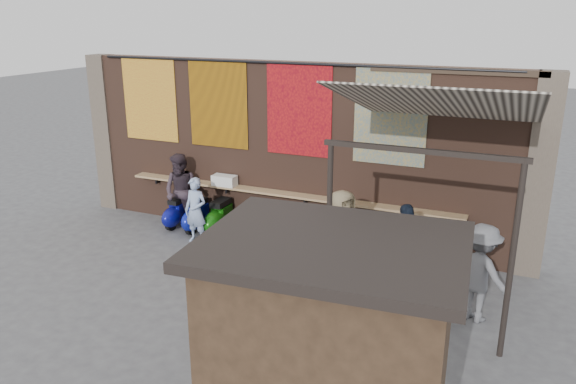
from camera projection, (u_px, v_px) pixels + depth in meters
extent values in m
plane|color=#474749|center=(236.00, 281.00, 10.95)|extent=(70.00, 70.00, 0.00)
cube|color=brown|center=(290.00, 152.00, 12.70)|extent=(10.00, 0.40, 4.00)
cube|color=#4C4238|center=(107.00, 133.00, 14.67)|extent=(0.50, 0.50, 4.00)
cube|color=#4C4238|center=(539.00, 177.00, 10.74)|extent=(0.50, 0.50, 4.00)
cube|color=#9E7A51|center=(284.00, 194.00, 12.66)|extent=(8.00, 0.32, 0.05)
cube|color=white|center=(225.00, 180.00, 13.15)|extent=(0.57, 0.29, 0.25)
cube|color=#A03117|center=(150.00, 99.00, 13.56)|extent=(1.50, 0.02, 2.00)
cube|color=orange|center=(218.00, 104.00, 12.85)|extent=(1.50, 0.02, 2.00)
cube|color=#B11716|center=(299.00, 110.00, 12.09)|extent=(1.50, 0.02, 2.00)
cube|color=#285F96|center=(390.00, 116.00, 11.34)|extent=(1.50, 0.02, 2.00)
cylinder|color=black|center=(286.00, 63.00, 11.90)|extent=(9.50, 0.06, 0.06)
imported|color=#94ACD7|center=(196.00, 211.00, 12.61)|extent=(0.58, 0.41, 1.52)
imported|color=#342831|center=(182.00, 192.00, 13.37)|extent=(0.91, 0.71, 1.85)
imported|color=black|center=(406.00, 248.00, 10.34)|extent=(1.04, 0.97, 1.72)
imported|color=slate|center=(480.00, 273.00, 9.35)|extent=(1.28, 1.09, 1.72)
imported|color=#7D6D4F|center=(342.00, 235.00, 10.85)|extent=(0.94, 1.05, 1.80)
cube|color=black|center=(330.00, 361.00, 6.22)|extent=(2.56, 2.00, 2.65)
cube|color=black|center=(333.00, 246.00, 5.79)|extent=(2.87, 2.29, 0.12)
cube|color=gold|center=(351.00, 276.00, 6.88)|extent=(1.20, 0.12, 0.50)
cube|color=#473321|center=(349.00, 343.00, 7.18)|extent=(2.03, 0.24, 0.06)
cube|color=beige|center=(441.00, 104.00, 9.34)|extent=(3.20, 3.28, 0.97)
cube|color=#33261C|center=(456.00, 71.00, 10.60)|extent=(3.30, 0.08, 0.12)
cube|color=black|center=(422.00, 151.00, 8.17)|extent=(3.00, 0.08, 0.08)
cylinder|color=black|center=(329.00, 234.00, 9.16)|extent=(0.09, 0.09, 3.10)
cylinder|color=black|center=(512.00, 263.00, 8.11)|extent=(0.09, 0.09, 3.10)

